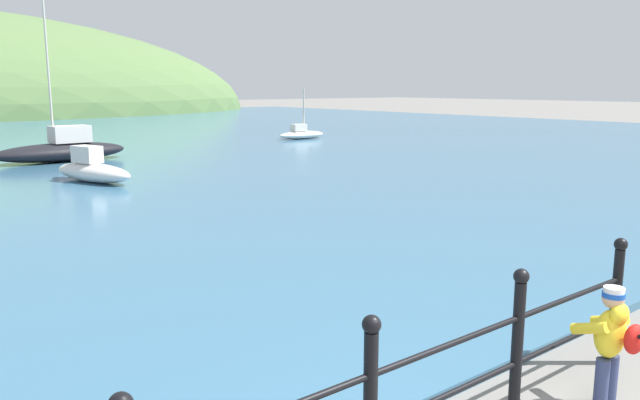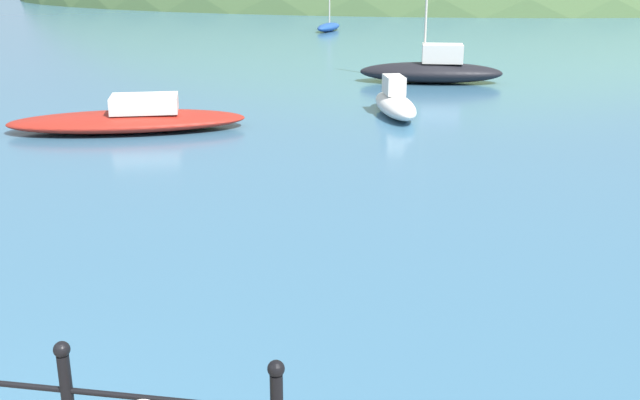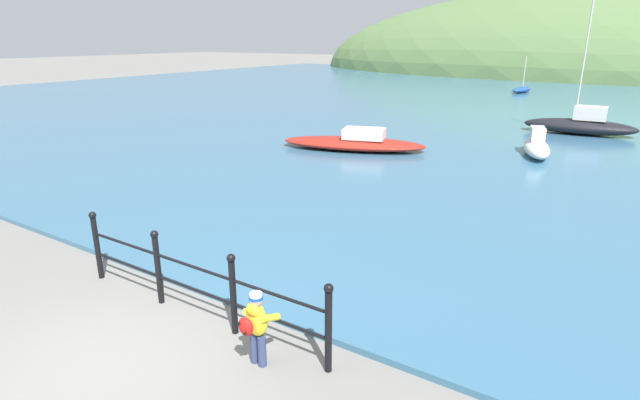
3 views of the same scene
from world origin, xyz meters
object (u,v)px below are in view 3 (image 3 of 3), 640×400
object	(u,v)px
child_in_coat	(256,323)
boat_far_left	(354,142)
boat_green_fishing	(537,146)
boat_mid_harbor	(522,89)
boat_twin_mast	(581,125)

from	to	relation	value
child_in_coat	boat_far_left	distance (m)	12.51
boat_green_fishing	boat_far_left	world-z (taller)	boat_green_fishing
boat_mid_harbor	boat_twin_mast	distance (m)	16.69
boat_green_fishing	boat_mid_harbor	size ratio (longest dim) A/B	1.07
boat_far_left	boat_twin_mast	xyz separation A→B (m)	(6.43, 7.74, 0.14)
boat_mid_harbor	boat_twin_mast	world-z (taller)	boat_twin_mast
boat_green_fishing	boat_twin_mast	size ratio (longest dim) A/B	0.55
child_in_coat	boat_green_fishing	distance (m)	14.07
boat_far_left	boat_twin_mast	bearing A→B (deg)	50.25
boat_mid_harbor	boat_far_left	xyz separation A→B (m)	(-0.76, -23.44, 0.03)
child_in_coat	boat_far_left	size ratio (longest dim) A/B	0.18
boat_mid_harbor	boat_green_fishing	bearing A→B (deg)	-76.71
boat_green_fishing	boat_twin_mast	distance (m)	5.19
boat_mid_harbor	boat_far_left	distance (m)	23.45
boat_mid_harbor	boat_twin_mast	size ratio (longest dim) A/B	0.52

